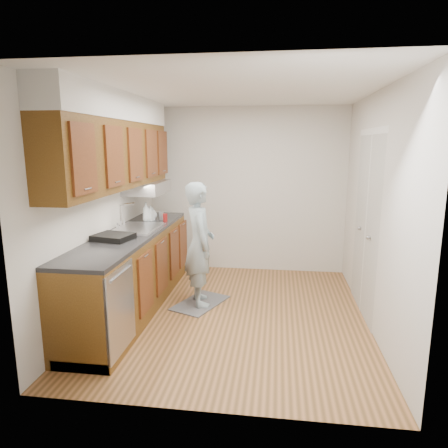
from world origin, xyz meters
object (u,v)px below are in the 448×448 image
soap_bottle_b (150,213)px  person (199,236)px  soap_bottle_a (146,212)px  soap_bottle_c (152,213)px  dish_rack (113,237)px  steel_can (161,215)px  soda_can (165,218)px

soap_bottle_b → person: bearing=-32.6°
person → soap_bottle_b: person is taller
person → soap_bottle_a: person is taller
soap_bottle_c → dish_rack: 1.21m
soap_bottle_b → soap_bottle_a: bearing=-132.7°
person → soap_bottle_a: (-0.80, 0.44, 0.20)m
dish_rack → steel_can: bearing=93.5°
soap_bottle_a → soap_bottle_c: size_ratio=1.53×
soap_bottle_c → soda_can: (0.22, -0.14, -0.03)m
steel_can → soap_bottle_c: bearing=173.9°
soda_can → dish_rack: size_ratio=0.28×
soap_bottle_b → soap_bottle_c: soap_bottle_b is taller
soap_bottle_a → soap_bottle_b: size_ratio=1.25×
soda_can → dish_rack: soda_can is taller
steel_can → soap_bottle_b: bearing=-145.4°
soda_can → soap_bottle_a: bearing=-179.8°
person → soda_can: (-0.55, 0.44, 0.13)m
soap_bottle_b → steel_can: 0.16m
soap_bottle_a → dish_rack: (-0.01, -1.06, -0.10)m
person → soda_can: bearing=30.4°
soap_bottle_b → soap_bottle_c: size_ratio=1.22×
soap_bottle_a → steel_can: (0.17, 0.13, -0.07)m
soap_bottle_c → dish_rack: (-0.05, -1.21, -0.05)m
soap_bottle_c → soda_can: size_ratio=1.57×
soap_bottle_a → soap_bottle_b: (0.04, 0.04, -0.03)m
soda_can → soap_bottle_b: bearing=168.4°
soap_bottle_c → dish_rack: size_ratio=0.43×
person → steel_can: size_ratio=14.86×
soap_bottle_a → soap_bottle_c: (0.04, 0.14, -0.04)m
person → dish_rack: bearing=106.6°
soap_bottle_a → soda_can: (0.26, 0.00, -0.07)m
person → soda_can: person is taller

